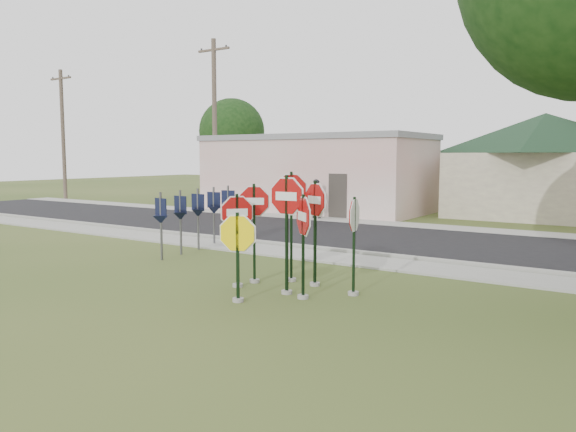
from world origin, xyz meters
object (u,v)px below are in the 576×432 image
Objects in this scene: stop_sign_left at (237,228)px; utility_pole_near at (215,122)px; pedestrian at (316,199)px; stop_sign_center at (287,216)px; stop_sign_yellow at (238,247)px.

utility_pole_near is at bearing 132.63° from stop_sign_left.
stop_sign_left reaches higher than pedestrian.
stop_sign_center reaches higher than stop_sign_yellow.
stop_sign_yellow is (-0.47, -1.13, -0.58)m from stop_sign_center.
stop_sign_left is at bearing -175.95° from stop_sign_center.
stop_sign_left is 14.39m from pedestrian.
stop_sign_yellow is at bearing -50.69° from stop_sign_left.
stop_sign_left is 0.24× the size of utility_pole_near.
stop_sign_left is 1.21× the size of pedestrian.
utility_pole_near is (-13.85, 15.16, 3.81)m from stop_sign_yellow.
utility_pole_near is 8.31m from pedestrian.
utility_pole_near is (-14.32, 14.03, 3.22)m from stop_sign_center.
stop_sign_center is at bearing 4.05° from stop_sign_left.
stop_sign_yellow is at bearing -112.70° from stop_sign_center.
pedestrian is at bearing 113.62° from stop_sign_left.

